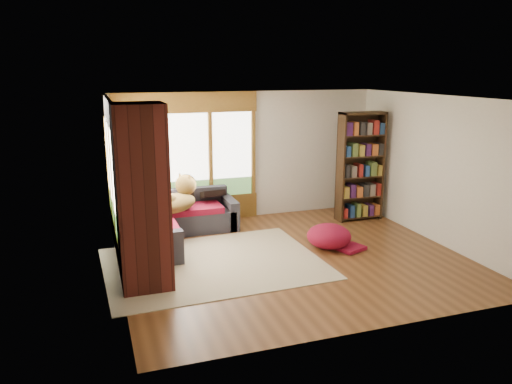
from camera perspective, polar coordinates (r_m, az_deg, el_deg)
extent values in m
plane|color=#573218|center=(8.35, 4.10, -7.44)|extent=(5.50, 5.50, 0.00)
plane|color=white|center=(7.79, 4.44, 10.67)|extent=(5.50, 5.50, 0.00)
cube|color=silver|center=(10.27, -1.16, 4.19)|extent=(5.50, 0.04, 2.60)
cube|color=silver|center=(5.82, 13.85, -3.84)|extent=(5.50, 0.04, 2.60)
cube|color=silver|center=(7.37, -15.86, -0.24)|extent=(0.04, 5.00, 2.60)
cube|color=silver|center=(9.37, 19.98, 2.40)|extent=(0.04, 5.00, 2.60)
cube|color=brown|center=(9.94, -7.73, 4.04)|extent=(2.82, 0.10, 1.90)
cube|color=white|center=(9.94, -7.73, 4.04)|extent=(2.54, 0.09, 1.62)
cube|color=brown|center=(8.53, -16.13, 1.97)|extent=(0.10, 2.62, 1.90)
cube|color=white|center=(8.53, -16.13, 1.97)|extent=(0.09, 2.36, 1.62)
cube|color=#7B9251|center=(9.28, -16.38, 5.40)|extent=(0.03, 0.72, 0.90)
cube|color=#471914|center=(7.05, -12.87, -0.68)|extent=(0.70, 0.70, 2.60)
cube|color=#24242F|center=(9.73, -9.64, -3.16)|extent=(2.20, 0.90, 0.42)
cube|color=#24242F|center=(9.96, -10.06, -0.39)|extent=(2.20, 0.20, 0.38)
cube|color=#24242F|center=(9.90, -3.94, -2.15)|extent=(0.20, 0.90, 0.60)
cube|color=maroon|center=(9.53, -10.18, -1.86)|extent=(1.90, 0.66, 0.12)
cube|color=#24242F|center=(9.04, -13.05, -4.66)|extent=(0.90, 2.20, 0.42)
cube|color=#24242F|center=(8.90, -15.43, -2.41)|extent=(0.20, 2.20, 0.38)
cube|color=#24242F|center=(8.07, -12.34, -6.23)|extent=(0.90, 0.20, 0.60)
cube|color=maroon|center=(8.64, -12.11, -3.61)|extent=(0.66, 1.20, 0.12)
cube|color=maroon|center=(9.55, -12.80, -1.96)|extent=(0.66, 0.66, 0.12)
cube|color=silver|center=(8.09, -4.85, -8.13)|extent=(3.47, 2.71, 0.01)
cube|color=#331F11|center=(10.56, 13.97, 2.97)|extent=(0.04, 0.32, 2.21)
cube|color=#331F11|center=(10.11, 9.63, 2.71)|extent=(0.04, 0.32, 2.21)
cube|color=#331F11|center=(10.45, 11.44, 3.00)|extent=(0.95, 0.02, 2.21)
cube|color=#331F11|center=(10.57, 11.57, -2.71)|extent=(0.87, 0.30, 0.03)
cube|color=#331F11|center=(10.46, 11.68, -0.50)|extent=(0.87, 0.30, 0.03)
cube|color=#331F11|center=(10.37, 11.79, 1.76)|extent=(0.87, 0.30, 0.03)
cube|color=#331F11|center=(10.29, 11.91, 4.05)|extent=(0.87, 0.30, 0.03)
cube|color=#331F11|center=(10.23, 12.03, 6.38)|extent=(0.87, 0.30, 0.03)
cube|color=#331F11|center=(10.18, 12.15, 8.72)|extent=(0.87, 0.30, 0.03)
cube|color=#726659|center=(10.31, 11.90, 2.82)|extent=(0.83, 0.24, 2.05)
ellipsoid|color=maroon|center=(8.78, 8.34, -4.94)|extent=(0.97, 0.97, 0.42)
ellipsoid|color=brown|center=(9.10, -9.40, -0.63)|extent=(1.14, 1.09, 0.32)
sphere|color=brown|center=(9.32, -8.02, 0.75)|extent=(0.55, 0.55, 0.39)
cone|color=brown|center=(9.24, -8.31, 1.61)|extent=(0.20, 0.20, 0.17)
ellipsoid|color=#322513|center=(8.44, -12.98, -2.34)|extent=(0.59, 0.82, 0.26)
sphere|color=#322513|center=(8.67, -13.48, -1.10)|extent=(0.35, 0.35, 0.31)
cone|color=#322513|center=(8.59, -13.44, -0.39)|extent=(0.13, 0.13, 0.13)
cube|color=black|center=(9.91, -5.97, 0.61)|extent=(0.45, 0.12, 0.45)
cube|color=black|center=(9.80, -9.39, 0.34)|extent=(0.45, 0.12, 0.45)
cube|color=black|center=(9.26, -14.60, -0.73)|extent=(0.45, 0.12, 0.45)
cube|color=black|center=(8.20, -14.01, -2.58)|extent=(0.45, 0.12, 0.45)
cube|color=maroon|center=(9.73, -12.88, 0.08)|extent=(0.42, 0.12, 0.42)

